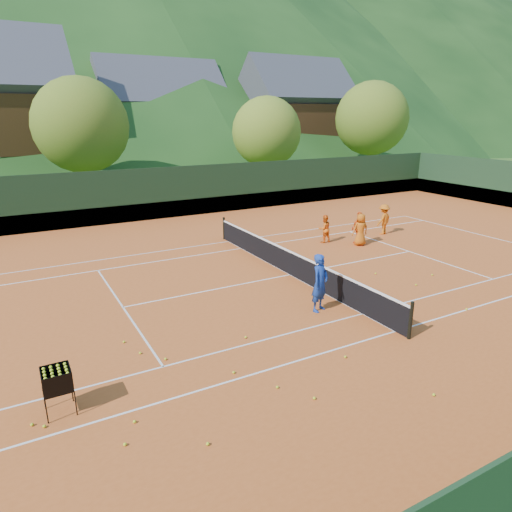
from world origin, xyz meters
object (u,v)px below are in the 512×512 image
ball_hopper (57,381)px  chalet_right (295,120)px  tennis_net (291,262)px  chalet_mid (161,123)px  student_b (359,228)px  student_d (384,219)px  student_a (324,229)px  coach (320,283)px  student_c (360,230)px

ball_hopper → chalet_right: (28.82, 34.80, 4.49)m
tennis_net → chalet_mid: bearing=80.0°
student_b → student_d: 2.45m
tennis_net → chalet_mid: chalet_mid is taller
student_a → chalet_mid: chalet_mid is taller
coach → student_b: (6.30, 5.37, -0.15)m
ball_hopper → coach: bearing=11.4°
student_c → student_d: 2.67m
coach → student_c: (6.16, 5.13, -0.17)m
coach → chalet_right: size_ratio=0.16×
student_a → student_b: bearing=145.0°
coach → ball_hopper: bearing=167.8°
tennis_net → chalet_mid: (6.00, 34.00, 4.47)m
student_a → tennis_net: size_ratio=0.11×
student_d → student_c: bearing=7.3°
student_d → ball_hopper: (-16.40, -7.73, -0.03)m
student_b → student_c: 0.28m
coach → student_a: coach is taller
ball_hopper → student_c: bearing=25.6°
tennis_net → ball_hopper: size_ratio=12.07×
student_d → chalet_right: (12.41, 27.07, 4.46)m
coach → student_b: coach is taller
student_c → ball_hopper: bearing=39.7°
student_b → ball_hopper: 15.70m
student_a → ball_hopper: (-12.79, -7.93, 0.08)m
student_c → student_d: (2.46, 1.04, 0.02)m
chalet_right → coach: bearing=-122.3°
tennis_net → chalet_right: 36.37m
student_a → student_b: 1.64m
student_a → student_b: size_ratio=0.86×
student_d → tennis_net: (-7.59, -2.93, -0.28)m
student_b → student_c: student_b is taller
coach → chalet_mid: size_ratio=0.15×
student_c → student_d: size_ratio=0.98×
coach → tennis_net: bearing=48.7°
coach → tennis_net: coach is taller
ball_hopper → chalet_right: chalet_right is taller
student_b → chalet_right: chalet_right is taller
student_c → tennis_net: 5.48m
student_a → student_d: 3.62m
coach → student_a: size_ratio=1.38×
student_a → ball_hopper: size_ratio=1.34×
student_d → chalet_mid: (-1.59, 31.07, 4.19)m
coach → student_d: 10.59m
coach → chalet_mid: bearing=55.7°
student_b → tennis_net: (-5.27, -2.14, -0.27)m
ball_hopper → tennis_net: bearing=28.6°
chalet_mid → student_a: bearing=-93.8°
student_c → student_d: bearing=-143.1°
tennis_net → student_b: bearing=22.1°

